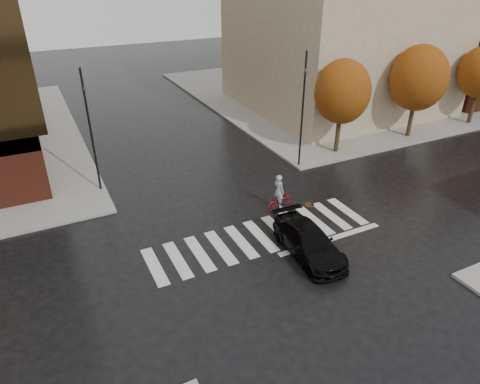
% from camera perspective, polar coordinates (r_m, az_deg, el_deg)
% --- Properties ---
extents(ground, '(120.00, 120.00, 0.00)m').
position_cam_1_polar(ground, '(21.36, 3.40, -6.55)').
color(ground, black).
rests_on(ground, ground).
extents(sidewalk_ne, '(30.00, 30.00, 0.15)m').
position_cam_1_polar(sidewalk_ne, '(48.41, 13.13, 13.17)').
color(sidewalk_ne, gray).
rests_on(sidewalk_ne, ground).
extents(crosswalk, '(12.00, 3.00, 0.01)m').
position_cam_1_polar(crosswalk, '(21.71, 2.75, -5.86)').
color(crosswalk, silver).
rests_on(crosswalk, ground).
extents(building_ne_tan, '(16.00, 16.00, 18.00)m').
position_cam_1_polar(building_ne_tan, '(41.35, 13.58, 23.45)').
color(building_ne_tan, tan).
rests_on(building_ne_tan, sidewalk_ne).
extents(building_ne_brick, '(14.00, 14.00, 14.00)m').
position_cam_1_polar(building_ne_brick, '(52.42, 28.67, 19.69)').
color(building_ne_brick, maroon).
rests_on(building_ne_brick, sidewalk_ne).
extents(tree_ne_a, '(3.80, 3.80, 6.50)m').
position_cam_1_polar(tree_ne_a, '(30.39, 13.50, 12.85)').
color(tree_ne_a, black).
rests_on(tree_ne_a, sidewalk_ne).
extents(tree_ne_b, '(4.20, 4.20, 6.89)m').
position_cam_1_polar(tree_ne_b, '(35.14, 22.73, 13.80)').
color(tree_ne_b, black).
rests_on(tree_ne_b, sidewalk_ne).
extents(sedan, '(2.18, 4.81, 1.37)m').
position_cam_1_polar(sedan, '(20.34, 9.17, -6.57)').
color(sedan, black).
rests_on(sedan, ground).
extents(cyclist, '(1.91, 1.05, 2.06)m').
position_cam_1_polar(cyclist, '(23.81, 5.28, -0.65)').
color(cyclist, maroon).
rests_on(cyclist, ground).
extents(traffic_light_nw, '(0.21, 0.19, 7.18)m').
position_cam_1_polar(traffic_light_nw, '(25.51, -19.42, 8.52)').
color(traffic_light_nw, black).
rests_on(traffic_light_nw, sidewalk_nw).
extents(traffic_light_ne, '(0.16, 0.19, 7.41)m').
position_cam_1_polar(traffic_light_ne, '(27.63, 8.40, 11.63)').
color(traffic_light_ne, black).
rests_on(traffic_light_ne, sidewalk_ne).
extents(fire_hydrant, '(0.30, 0.30, 0.83)m').
position_cam_1_polar(fire_hydrant, '(27.66, -26.05, 0.49)').
color(fire_hydrant, '#C3C70B').
rests_on(fire_hydrant, sidewalk_nw).
extents(manhole, '(0.57, 0.57, 0.01)m').
position_cam_1_polar(manhole, '(24.65, 9.23, -1.70)').
color(manhole, '#4C3A1B').
rests_on(manhole, ground).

